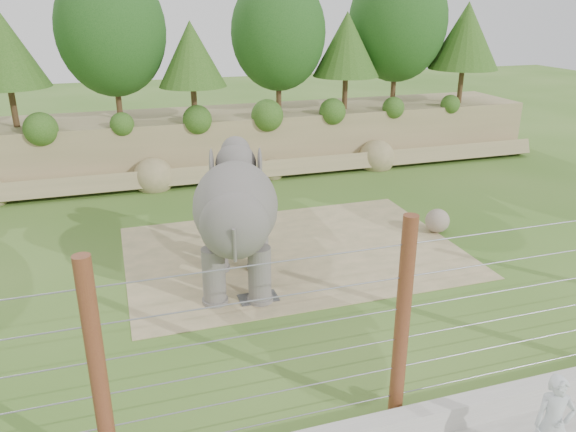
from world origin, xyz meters
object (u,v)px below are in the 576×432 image
object	(u,v)px
barrier_fence	(402,323)
zookeeper	(553,423)
stone_ball	(437,221)
elephant	(236,224)

from	to	relation	value
barrier_fence	zookeeper	size ratio (longest dim) A/B	11.73
stone_ball	elephant	bearing A→B (deg)	-167.33
zookeeper	stone_ball	bearing A→B (deg)	90.99
elephant	zookeeper	xyz separation A→B (m)	(3.42, -7.73, -0.89)
stone_ball	zookeeper	bearing A→B (deg)	-111.56
barrier_fence	zookeeper	xyz separation A→B (m)	(1.82, -1.81, -1.13)
elephant	barrier_fence	distance (m)	6.14
elephant	zookeeper	world-z (taller)	elephant
stone_ball	barrier_fence	distance (m)	9.45
elephant	barrier_fence	size ratio (longest dim) A/B	0.22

